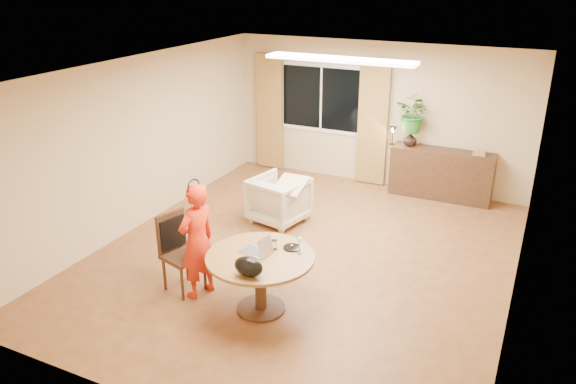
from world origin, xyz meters
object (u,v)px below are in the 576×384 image
object	(u,v)px
dining_table	(260,268)
dining_chair	(183,254)
child	(197,241)
sideboard	(441,174)
armchair	(279,200)

from	to	relation	value
dining_table	dining_chair	distance (m)	1.07
dining_chair	child	distance (m)	0.32
dining_chair	child	xyz separation A→B (m)	(0.23, -0.00, 0.23)
dining_table	sideboard	bearing A→B (deg)	74.96
dining_chair	child	world-z (taller)	child
dining_table	dining_chair	xyz separation A→B (m)	(-1.07, -0.02, -0.06)
dining_chair	armchair	distance (m)	2.35
dining_table	child	xyz separation A→B (m)	(-0.84, -0.02, 0.17)
child	dining_chair	bearing A→B (deg)	-75.73
dining_table	child	size ratio (longest dim) A/B	0.86
dining_table	dining_chair	size ratio (longest dim) A/B	1.26
child	armchair	bearing A→B (deg)	-163.40
dining_table	armchair	xyz separation A→B (m)	(-0.91, 2.33, -0.19)
sideboard	child	bearing A→B (deg)	-114.53
dining_chair	child	size ratio (longest dim) A/B	0.68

